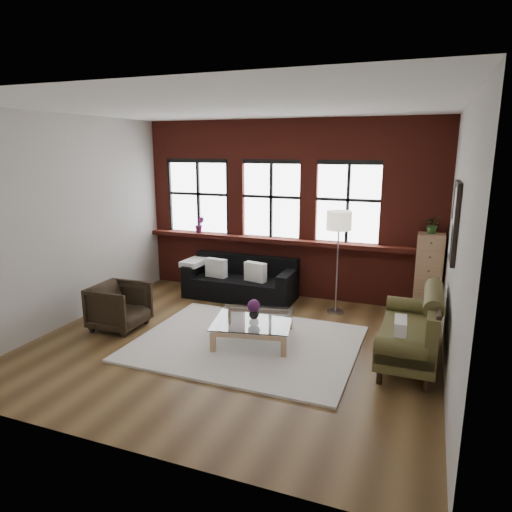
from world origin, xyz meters
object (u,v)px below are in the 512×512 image
(armchair, at_px, (119,306))
(floor_lamp, at_px, (338,259))
(vase, at_px, (254,313))
(drawer_chest, at_px, (428,274))
(dark_sofa, at_px, (240,279))
(coffee_table, at_px, (254,330))
(vintage_settee, at_px, (409,326))

(armchair, distance_m, floor_lamp, 3.54)
(vase, distance_m, drawer_chest, 3.08)
(dark_sofa, height_order, coffee_table, dark_sofa)
(vase, xyz_separation_m, drawer_chest, (2.27, 2.06, 0.25))
(dark_sofa, distance_m, vintage_settee, 3.39)
(dark_sofa, height_order, drawer_chest, drawer_chest)
(coffee_table, bearing_deg, drawer_chest, 42.32)
(vase, bearing_deg, vintage_settee, 4.42)
(coffee_table, bearing_deg, dark_sofa, 118.50)
(coffee_table, bearing_deg, floor_lamp, 61.84)
(vase, bearing_deg, coffee_table, 180.00)
(vintage_settee, bearing_deg, drawer_chest, 84.11)
(coffee_table, height_order, drawer_chest, drawer_chest)
(armchair, height_order, coffee_table, armchair)
(coffee_table, height_order, floor_lamp, floor_lamp)
(dark_sofa, distance_m, coffee_table, 1.97)
(coffee_table, relative_size, floor_lamp, 0.58)
(coffee_table, xyz_separation_m, floor_lamp, (0.85, 1.60, 0.76))
(dark_sofa, bearing_deg, coffee_table, -61.50)
(armchair, bearing_deg, dark_sofa, -31.23)
(vintage_settee, relative_size, floor_lamp, 0.94)
(armchair, height_order, drawer_chest, drawer_chest)
(dark_sofa, distance_m, floor_lamp, 1.88)
(dark_sofa, relative_size, vintage_settee, 1.15)
(dark_sofa, height_order, armchair, dark_sofa)
(dark_sofa, xyz_separation_m, drawer_chest, (3.20, 0.34, 0.31))
(vintage_settee, distance_m, vase, 2.08)
(drawer_chest, bearing_deg, vase, -137.68)
(floor_lamp, bearing_deg, drawer_chest, 18.36)
(vintage_settee, relative_size, drawer_chest, 1.29)
(vintage_settee, bearing_deg, armchair, -174.27)
(dark_sofa, bearing_deg, armchair, -120.38)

